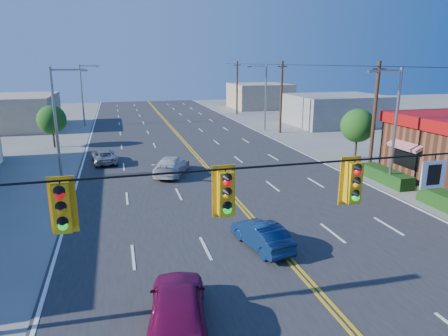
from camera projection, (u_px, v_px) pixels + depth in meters
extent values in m
cube|color=#2D2D30|center=(213.00, 175.00, 30.29)|extent=(20.00, 120.00, 0.06)
cylinder|color=black|center=(397.00, 157.00, 10.09)|extent=(24.00, 0.05, 0.05)
cube|color=white|center=(433.00, 175.00, 10.54)|extent=(0.75, 0.04, 0.75)
cube|color=#D89E0C|center=(62.00, 208.00, 8.23)|extent=(0.55, 0.34, 1.25)
cube|color=#D89E0C|center=(226.00, 193.00, 9.11)|extent=(0.55, 0.34, 1.25)
cube|color=#D89E0C|center=(353.00, 182.00, 9.94)|extent=(0.55, 0.34, 1.25)
cube|color=#194214|center=(416.00, 188.00, 25.61)|extent=(1.20, 9.00, 0.90)
cylinder|color=gray|center=(395.00, 129.00, 26.44)|extent=(0.20, 0.20, 8.00)
cylinder|color=gray|center=(387.00, 70.00, 25.18)|extent=(2.20, 0.12, 0.12)
cube|color=gray|center=(371.00, 71.00, 24.91)|extent=(0.50, 0.25, 0.15)
cylinder|color=gray|center=(266.00, 98.00, 48.82)|extent=(0.20, 0.20, 8.00)
cylinder|color=gray|center=(258.00, 66.00, 47.56)|extent=(2.20, 0.12, 0.12)
cube|color=gray|center=(249.00, 67.00, 47.30)|extent=(0.50, 0.25, 0.15)
cylinder|color=gray|center=(56.00, 125.00, 28.36)|extent=(0.20, 0.20, 8.00)
cylinder|color=gray|center=(67.00, 70.00, 27.66)|extent=(2.20, 0.12, 0.12)
cube|color=gray|center=(84.00, 70.00, 27.95)|extent=(0.50, 0.25, 0.15)
cylinder|color=gray|center=(82.00, 96.00, 52.61)|extent=(0.20, 0.20, 8.00)
cylinder|color=gray|center=(88.00, 66.00, 51.91)|extent=(2.20, 0.12, 0.12)
cube|color=gray|center=(97.00, 66.00, 52.20)|extent=(0.50, 0.25, 0.15)
cylinder|color=#47301E|center=(374.00, 118.00, 30.42)|extent=(0.28, 0.28, 8.40)
cylinder|color=#47301E|center=(281.00, 98.00, 47.21)|extent=(0.28, 0.28, 8.40)
cylinder|color=#47301E|center=(237.00, 88.00, 64.00)|extent=(0.28, 0.28, 8.40)
cylinder|color=#47301E|center=(356.00, 147.00, 35.29)|extent=(0.20, 0.20, 2.10)
sphere|color=#235B19|center=(358.00, 125.00, 34.80)|extent=(2.94, 2.94, 2.94)
cylinder|color=#47301E|center=(54.00, 137.00, 39.83)|extent=(0.20, 0.20, 2.00)
sphere|color=#235B19|center=(52.00, 120.00, 39.36)|extent=(2.80, 2.80, 2.80)
cube|color=gray|center=(336.00, 110.00, 53.97)|extent=(12.00, 10.00, 4.00)
cube|color=tan|center=(9.00, 112.00, 50.84)|extent=(11.00, 12.00, 4.20)
cube|color=tan|center=(260.00, 96.00, 73.69)|extent=(10.00, 10.00, 4.40)
imported|color=maroon|center=(178.00, 307.00, 12.72)|extent=(2.50, 4.70, 1.52)
imported|color=#0D244C|center=(262.00, 236.00, 18.24)|extent=(2.01, 3.92, 1.23)
imported|color=silver|center=(171.00, 166.00, 30.09)|extent=(3.62, 5.16, 1.39)
imported|color=#A4A5A9|center=(104.00, 157.00, 33.56)|extent=(2.37, 4.28, 1.13)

